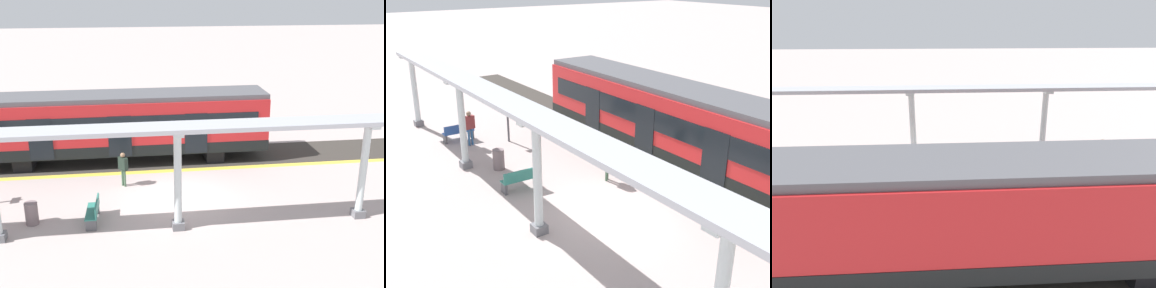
# 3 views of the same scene
# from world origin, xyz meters

# --- Properties ---
(ground_plane) EXTENTS (176.00, 176.00, 0.00)m
(ground_plane) POSITION_xyz_m (0.00, 0.00, 0.00)
(ground_plane) COLOR #B0A19D
(tactile_edge_strip) EXTENTS (0.39, 34.32, 0.01)m
(tactile_edge_strip) POSITION_xyz_m (-2.98, 0.00, 0.00)
(tactile_edge_strip) COLOR yellow
(tactile_edge_strip) RESTS_ON ground
(trackbed) EXTENTS (3.20, 46.32, 0.01)m
(trackbed) POSITION_xyz_m (-4.78, 0.00, 0.00)
(trackbed) COLOR #38332D
(trackbed) RESTS_ON ground
(train_near_carriage) EXTENTS (2.65, 14.67, 3.48)m
(train_near_carriage) POSITION_xyz_m (-4.77, -2.32, 1.83)
(train_near_carriage) COLOR red
(train_near_carriage) RESTS_ON ground
(canopy_pillar_nearest) EXTENTS (1.10, 0.44, 3.80)m
(canopy_pillar_nearest) POSITION_xyz_m (2.73, -13.35, 1.93)
(canopy_pillar_nearest) COLOR slate
(canopy_pillar_nearest) RESTS_ON ground
(canopy_pillar_second) EXTENTS (1.10, 0.44, 3.80)m
(canopy_pillar_second) POSITION_xyz_m (2.73, -6.51, 1.93)
(canopy_pillar_second) COLOR slate
(canopy_pillar_second) RESTS_ON ground
(canopy_pillar_third) EXTENTS (1.10, 0.44, 3.80)m
(canopy_pillar_third) POSITION_xyz_m (2.73, -0.21, 1.93)
(canopy_pillar_third) COLOR slate
(canopy_pillar_third) RESTS_ON ground
(canopy_beam) EXTENTS (1.20, 27.56, 0.16)m
(canopy_beam) POSITION_xyz_m (2.73, 0.03, 3.88)
(canopy_beam) COLOR #A8AAB2
(canopy_beam) RESTS_ON canopy_pillar_nearest
(bench_mid_platform) EXTENTS (1.51, 0.48, 0.86)m
(bench_mid_platform) POSITION_xyz_m (1.77, -3.29, 0.44)
(bench_mid_platform) COLOR #2D7A6C
(bench_mid_platform) RESTS_ON ground
(bench_far_end) EXTENTS (1.50, 0.44, 0.86)m
(bench_far_end) POSITION_xyz_m (1.77, -9.86, 0.44)
(bench_far_end) COLOR #2B5099
(bench_far_end) RESTS_ON ground
(trash_bin) EXTENTS (0.48, 0.48, 0.87)m
(trash_bin) POSITION_xyz_m (1.63, -5.59, 0.43)
(trash_bin) COLOR slate
(trash_bin) RESTS_ON ground
(platform_info_sign) EXTENTS (0.56, 0.10, 2.20)m
(platform_info_sign) POSITION_xyz_m (-0.22, -8.45, 1.33)
(platform_info_sign) COLOR #4C4C51
(platform_info_sign) RESTS_ON ground
(passenger_waiting_near_edge) EXTENTS (0.48, 0.45, 1.57)m
(passenger_waiting_near_edge) POSITION_xyz_m (-1.48, -2.19, 0.98)
(passenger_waiting_near_edge) COLOR #45654A
(passenger_waiting_near_edge) RESTS_ON ground
(passenger_by_the_benches) EXTENTS (0.52, 0.30, 1.68)m
(passenger_by_the_benches) POSITION_xyz_m (1.52, -8.96, 1.05)
(passenger_by_the_benches) COLOR #2B5583
(passenger_by_the_benches) RESTS_ON ground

